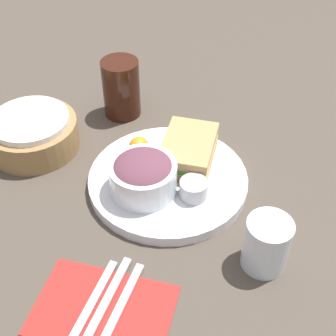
{
  "coord_description": "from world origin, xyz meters",
  "views": [
    {
      "loc": [
        -0.59,
        -0.16,
        0.6
      ],
      "look_at": [
        0.0,
        0.0,
        0.04
      ],
      "focal_mm": 50.0,
      "sensor_mm": 36.0,
      "label": 1
    }
  ],
  "objects_px": {
    "dressing_cup": "(194,189)",
    "fork": "(114,312)",
    "plate": "(168,180)",
    "water_glass": "(266,244)",
    "spoon": "(91,304)",
    "sandwich": "(188,150)",
    "drink_glass": "(121,88)",
    "knife": "(103,308)",
    "salad_bowl": "(143,175)",
    "bread_basket": "(33,133)"
  },
  "relations": [
    {
      "from": "fork",
      "to": "spoon",
      "type": "distance_m",
      "value": 0.04
    },
    {
      "from": "salad_bowl",
      "to": "water_glass",
      "type": "xyz_separation_m",
      "value": [
        -0.08,
        -0.22,
        -0.01
      ]
    },
    {
      "from": "bread_basket",
      "to": "knife",
      "type": "height_order",
      "value": "bread_basket"
    },
    {
      "from": "plate",
      "to": "water_glass",
      "type": "xyz_separation_m",
      "value": [
        -0.13,
        -0.19,
        0.03
      ]
    },
    {
      "from": "salad_bowl",
      "to": "spoon",
      "type": "height_order",
      "value": "salad_bowl"
    },
    {
      "from": "dressing_cup",
      "to": "fork",
      "type": "xyz_separation_m",
      "value": [
        -0.24,
        0.06,
        -0.03
      ]
    },
    {
      "from": "salad_bowl",
      "to": "dressing_cup",
      "type": "bearing_deg",
      "value": -85.06
    },
    {
      "from": "bread_basket",
      "to": "knife",
      "type": "bearing_deg",
      "value": -139.57
    },
    {
      "from": "dressing_cup",
      "to": "fork",
      "type": "bearing_deg",
      "value": 165.92
    },
    {
      "from": "dressing_cup",
      "to": "fork",
      "type": "distance_m",
      "value": 0.25
    },
    {
      "from": "salad_bowl",
      "to": "knife",
      "type": "height_order",
      "value": "salad_bowl"
    },
    {
      "from": "salad_bowl",
      "to": "fork",
      "type": "height_order",
      "value": "salad_bowl"
    },
    {
      "from": "bread_basket",
      "to": "water_glass",
      "type": "distance_m",
      "value": 0.5
    },
    {
      "from": "plate",
      "to": "water_glass",
      "type": "bearing_deg",
      "value": -124.27
    },
    {
      "from": "drink_glass",
      "to": "water_glass",
      "type": "relative_size",
      "value": 1.38
    },
    {
      "from": "sandwich",
      "to": "bread_basket",
      "type": "distance_m",
      "value": 0.31
    },
    {
      "from": "plate",
      "to": "water_glass",
      "type": "height_order",
      "value": "water_glass"
    },
    {
      "from": "plate",
      "to": "knife",
      "type": "distance_m",
      "value": 0.27
    },
    {
      "from": "salad_bowl",
      "to": "knife",
      "type": "distance_m",
      "value": 0.23
    },
    {
      "from": "sandwich",
      "to": "spoon",
      "type": "bearing_deg",
      "value": 168.68
    },
    {
      "from": "sandwich",
      "to": "bread_basket",
      "type": "xyz_separation_m",
      "value": [
        -0.02,
        0.31,
        -0.01
      ]
    },
    {
      "from": "dressing_cup",
      "to": "spoon",
      "type": "distance_m",
      "value": 0.26
    },
    {
      "from": "spoon",
      "to": "sandwich",
      "type": "bearing_deg",
      "value": 173.43
    },
    {
      "from": "sandwich",
      "to": "dressing_cup",
      "type": "xyz_separation_m",
      "value": [
        -0.09,
        -0.03,
        -0.01
      ]
    },
    {
      "from": "sandwich",
      "to": "fork",
      "type": "xyz_separation_m",
      "value": [
        -0.33,
        0.03,
        -0.04
      ]
    },
    {
      "from": "dressing_cup",
      "to": "knife",
      "type": "height_order",
      "value": "dressing_cup"
    },
    {
      "from": "plate",
      "to": "salad_bowl",
      "type": "bearing_deg",
      "value": 143.44
    },
    {
      "from": "salad_bowl",
      "to": "fork",
      "type": "distance_m",
      "value": 0.24
    },
    {
      "from": "bread_basket",
      "to": "knife",
      "type": "relative_size",
      "value": 0.98
    },
    {
      "from": "sandwich",
      "to": "knife",
      "type": "distance_m",
      "value": 0.33
    },
    {
      "from": "fork",
      "to": "dressing_cup",
      "type": "bearing_deg",
      "value": 170.67
    },
    {
      "from": "drink_glass",
      "to": "spoon",
      "type": "xyz_separation_m",
      "value": [
        -0.46,
        -0.11,
        -0.06
      ]
    },
    {
      "from": "spoon",
      "to": "water_glass",
      "type": "bearing_deg",
      "value": 126.72
    },
    {
      "from": "sandwich",
      "to": "drink_glass",
      "type": "height_order",
      "value": "drink_glass"
    },
    {
      "from": "knife",
      "to": "sandwich",
      "type": "bearing_deg",
      "value": 176.54
    },
    {
      "from": "dressing_cup",
      "to": "drink_glass",
      "type": "relative_size",
      "value": 0.39
    },
    {
      "from": "sandwich",
      "to": "drink_glass",
      "type": "bearing_deg",
      "value": 52.6
    },
    {
      "from": "plate",
      "to": "knife",
      "type": "xyz_separation_m",
      "value": [
        -0.27,
        0.02,
        -0.0
      ]
    },
    {
      "from": "sandwich",
      "to": "dressing_cup",
      "type": "relative_size",
      "value": 2.72
    },
    {
      "from": "bread_basket",
      "to": "drink_glass",
      "type": "bearing_deg",
      "value": -40.19
    },
    {
      "from": "plate",
      "to": "fork",
      "type": "height_order",
      "value": "plate"
    },
    {
      "from": "drink_glass",
      "to": "bread_basket",
      "type": "relative_size",
      "value": 0.7
    },
    {
      "from": "fork",
      "to": "water_glass",
      "type": "bearing_deg",
      "value": 131.85
    },
    {
      "from": "salad_bowl",
      "to": "water_glass",
      "type": "height_order",
      "value": "same"
    },
    {
      "from": "dressing_cup",
      "to": "bread_basket",
      "type": "bearing_deg",
      "value": 78.21
    },
    {
      "from": "sandwich",
      "to": "knife",
      "type": "relative_size",
      "value": 0.73
    },
    {
      "from": "dressing_cup",
      "to": "bread_basket",
      "type": "xyz_separation_m",
      "value": [
        0.07,
        0.34,
        -0.0
      ]
    },
    {
      "from": "salad_bowl",
      "to": "bread_basket",
      "type": "distance_m",
      "value": 0.26
    },
    {
      "from": "drink_glass",
      "to": "spoon",
      "type": "bearing_deg",
      "value": -166.25
    },
    {
      "from": "sandwich",
      "to": "drink_glass",
      "type": "distance_m",
      "value": 0.22
    }
  ]
}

